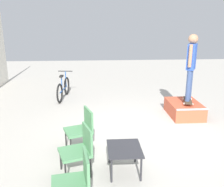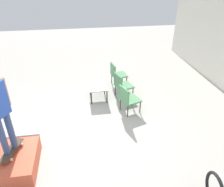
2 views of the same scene
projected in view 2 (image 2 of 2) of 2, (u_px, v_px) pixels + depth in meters
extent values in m
plane|color=#B7B2A8|center=(80.00, 128.00, 6.02)|extent=(24.00, 24.00, 0.00)
cube|color=#DB5638|center=(17.00, 161.00, 4.73)|extent=(1.20, 0.87, 0.39)
cylinder|color=#B7B7BC|center=(20.00, 136.00, 5.14)|extent=(0.05, 0.87, 0.05)
cube|color=#473828|center=(11.00, 150.00, 4.63)|extent=(0.76, 0.39, 0.02)
cylinder|color=white|center=(12.00, 160.00, 4.44)|extent=(0.06, 0.04, 0.05)
cylinder|color=white|center=(1.00, 159.00, 4.47)|extent=(0.06, 0.04, 0.05)
cylinder|color=white|center=(22.00, 144.00, 4.84)|extent=(0.06, 0.04, 0.05)
cylinder|color=white|center=(12.00, 143.00, 4.86)|extent=(0.06, 0.04, 0.05)
cylinder|color=#384C7A|center=(10.00, 130.00, 4.50)|extent=(0.13, 0.13, 0.88)
cylinder|color=#384C7A|center=(2.00, 137.00, 4.32)|extent=(0.13, 0.13, 0.88)
cylinder|color=#A87A5B|center=(5.00, 92.00, 4.19)|extent=(0.09, 0.09, 0.59)
cube|color=#2D2D33|center=(98.00, 87.00, 7.20)|extent=(0.72, 0.61, 0.02)
cylinder|color=#2D2D33|center=(90.00, 89.00, 7.54)|extent=(0.04, 0.04, 0.45)
cylinder|color=#2D2D33|center=(91.00, 98.00, 7.01)|extent=(0.04, 0.04, 0.45)
cylinder|color=#2D2D33|center=(105.00, 88.00, 7.62)|extent=(0.04, 0.04, 0.45)
cylinder|color=#2D2D33|center=(107.00, 97.00, 7.08)|extent=(0.04, 0.04, 0.45)
cylinder|color=black|center=(127.00, 82.00, 8.10)|extent=(0.03, 0.03, 0.39)
cylinder|color=black|center=(122.00, 77.00, 8.47)|extent=(0.03, 0.03, 0.39)
cylinder|color=black|center=(115.00, 83.00, 7.99)|extent=(0.03, 0.03, 0.39)
cylinder|color=black|center=(112.00, 79.00, 8.35)|extent=(0.03, 0.03, 0.39)
cube|color=#569360|center=(119.00, 75.00, 8.12)|extent=(0.59, 0.59, 0.05)
cube|color=#569360|center=(113.00, 70.00, 7.94)|extent=(0.52, 0.12, 0.43)
cylinder|color=black|center=(133.00, 93.00, 7.37)|extent=(0.03, 0.03, 0.39)
cylinder|color=black|center=(126.00, 88.00, 7.71)|extent=(0.03, 0.03, 0.39)
cylinder|color=black|center=(121.00, 96.00, 7.19)|extent=(0.03, 0.03, 0.39)
cylinder|color=black|center=(115.00, 90.00, 7.53)|extent=(0.03, 0.03, 0.39)
cube|color=#569360|center=(124.00, 86.00, 7.34)|extent=(0.65, 0.65, 0.05)
cube|color=#569360|center=(118.00, 81.00, 7.13)|extent=(0.51, 0.20, 0.43)
cylinder|color=black|center=(140.00, 107.00, 6.60)|extent=(0.03, 0.03, 0.39)
cylinder|color=black|center=(132.00, 101.00, 6.93)|extent=(0.03, 0.03, 0.39)
cylinder|color=black|center=(128.00, 111.00, 6.42)|extent=(0.03, 0.03, 0.39)
cylinder|color=black|center=(120.00, 104.00, 6.75)|extent=(0.03, 0.03, 0.39)
cube|color=#569360|center=(130.00, 100.00, 6.57)|extent=(0.66, 0.66, 0.05)
cube|color=#569360|center=(124.00, 95.00, 6.35)|extent=(0.50, 0.21, 0.43)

